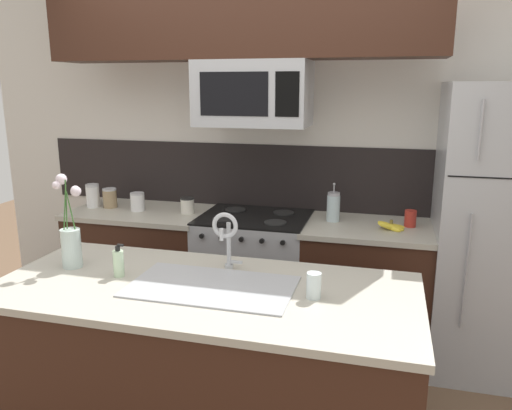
{
  "coord_description": "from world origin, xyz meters",
  "views": [
    {
      "loc": [
        0.89,
        -2.37,
        1.82
      ],
      "look_at": [
        0.18,
        0.27,
        1.16
      ],
      "focal_mm": 35.0,
      "sensor_mm": 36.0,
      "label": 1
    }
  ],
  "objects_px": {
    "storage_jar_medium": "(110,198)",
    "drinking_glass": "(314,286)",
    "storage_jar_tall": "(93,196)",
    "coffee_tin": "(410,219)",
    "banana_bunch": "(391,226)",
    "refrigerator": "(501,233)",
    "sink_faucet": "(226,233)",
    "microwave": "(253,94)",
    "storage_jar_squat": "(187,205)",
    "stove_range": "(254,277)",
    "storage_jar_short": "(138,202)",
    "flower_vase": "(71,241)",
    "french_press": "(333,207)",
    "dish_soap_bottle": "(119,263)"
  },
  "relations": [
    {
      "from": "storage_jar_medium",
      "to": "drinking_glass",
      "type": "xyz_separation_m",
      "value": [
        1.75,
        -1.27,
        -0.01
      ]
    },
    {
      "from": "storage_jar_tall",
      "to": "coffee_tin",
      "type": "bearing_deg",
      "value": 1.4
    },
    {
      "from": "banana_bunch",
      "to": "drinking_glass",
      "type": "height_order",
      "value": "drinking_glass"
    },
    {
      "from": "storage_jar_medium",
      "to": "coffee_tin",
      "type": "bearing_deg",
      "value": 0.84
    },
    {
      "from": "refrigerator",
      "to": "sink_faucet",
      "type": "distance_m",
      "value": 1.81
    },
    {
      "from": "microwave",
      "to": "coffee_tin",
      "type": "relative_size",
      "value": 6.77
    },
    {
      "from": "storage_jar_medium",
      "to": "coffee_tin",
      "type": "xyz_separation_m",
      "value": [
        2.2,
        0.03,
        -0.02
      ]
    },
    {
      "from": "microwave",
      "to": "storage_jar_squat",
      "type": "height_order",
      "value": "microwave"
    },
    {
      "from": "storage_jar_squat",
      "to": "banana_bunch",
      "type": "height_order",
      "value": "storage_jar_squat"
    },
    {
      "from": "stove_range",
      "to": "banana_bunch",
      "type": "xyz_separation_m",
      "value": [
        0.93,
        -0.06,
        0.47
      ]
    },
    {
      "from": "storage_jar_short",
      "to": "sink_faucet",
      "type": "bearing_deg",
      "value": -44.46
    },
    {
      "from": "storage_jar_tall",
      "to": "refrigerator",
      "type": "bearing_deg",
      "value": 0.54
    },
    {
      "from": "storage_jar_short",
      "to": "banana_bunch",
      "type": "height_order",
      "value": "storage_jar_short"
    },
    {
      "from": "microwave",
      "to": "sink_faucet",
      "type": "distance_m",
      "value": 1.21
    },
    {
      "from": "banana_bunch",
      "to": "flower_vase",
      "type": "bearing_deg",
      "value": -144.64
    },
    {
      "from": "stove_range",
      "to": "french_press",
      "type": "relative_size",
      "value": 3.48
    },
    {
      "from": "storage_jar_squat",
      "to": "drinking_glass",
      "type": "distance_m",
      "value": 1.68
    },
    {
      "from": "french_press",
      "to": "flower_vase",
      "type": "relative_size",
      "value": 0.55
    },
    {
      "from": "stove_range",
      "to": "drinking_glass",
      "type": "relative_size",
      "value": 7.99
    },
    {
      "from": "dish_soap_bottle",
      "to": "microwave",
      "type": "bearing_deg",
      "value": 74.02
    },
    {
      "from": "stove_range",
      "to": "storage_jar_squat",
      "type": "distance_m",
      "value": 0.72
    },
    {
      "from": "storage_jar_tall",
      "to": "storage_jar_squat",
      "type": "xyz_separation_m",
      "value": [
        0.77,
        0.01,
        -0.03
      ]
    },
    {
      "from": "refrigerator",
      "to": "coffee_tin",
      "type": "height_order",
      "value": "refrigerator"
    },
    {
      "from": "microwave",
      "to": "drinking_glass",
      "type": "bearing_deg",
      "value": -63.68
    },
    {
      "from": "storage_jar_short",
      "to": "coffee_tin",
      "type": "relative_size",
      "value": 1.24
    },
    {
      "from": "storage_jar_tall",
      "to": "dish_soap_bottle",
      "type": "bearing_deg",
      "value": -52.93
    },
    {
      "from": "stove_range",
      "to": "storage_jar_squat",
      "type": "relative_size",
      "value": 8.1
    },
    {
      "from": "coffee_tin",
      "to": "flower_vase",
      "type": "relative_size",
      "value": 0.23
    },
    {
      "from": "refrigerator",
      "to": "coffee_tin",
      "type": "bearing_deg",
      "value": 176.87
    },
    {
      "from": "storage_jar_tall",
      "to": "flower_vase",
      "type": "xyz_separation_m",
      "value": [
        0.63,
        -1.17,
        0.05
      ]
    },
    {
      "from": "refrigerator",
      "to": "french_press",
      "type": "relative_size",
      "value": 6.89
    },
    {
      "from": "storage_jar_short",
      "to": "microwave",
      "type": "bearing_deg",
      "value": 0.07
    },
    {
      "from": "storage_jar_short",
      "to": "coffee_tin",
      "type": "xyz_separation_m",
      "value": [
        1.95,
        0.07,
        -0.01
      ]
    },
    {
      "from": "banana_bunch",
      "to": "refrigerator",
      "type": "bearing_deg",
      "value": 6.93
    },
    {
      "from": "stove_range",
      "to": "storage_jar_medium",
      "type": "distance_m",
      "value": 1.26
    },
    {
      "from": "french_press",
      "to": "sink_faucet",
      "type": "relative_size",
      "value": 0.87
    },
    {
      "from": "banana_bunch",
      "to": "flower_vase",
      "type": "xyz_separation_m",
      "value": [
        -1.58,
        -1.12,
        0.12
      ]
    },
    {
      "from": "refrigerator",
      "to": "drinking_glass",
      "type": "height_order",
      "value": "refrigerator"
    },
    {
      "from": "microwave",
      "to": "storage_jar_medium",
      "type": "bearing_deg",
      "value": 178.07
    },
    {
      "from": "banana_bunch",
      "to": "sink_faucet",
      "type": "distance_m",
      "value": 1.27
    },
    {
      "from": "stove_range",
      "to": "storage_jar_squat",
      "type": "xyz_separation_m",
      "value": [
        -0.51,
        0.01,
        0.51
      ]
    },
    {
      "from": "banana_bunch",
      "to": "flower_vase",
      "type": "distance_m",
      "value": 1.94
    },
    {
      "from": "storage_jar_tall",
      "to": "sink_faucet",
      "type": "xyz_separation_m",
      "value": [
        1.41,
        -1.03,
        0.11
      ]
    },
    {
      "from": "storage_jar_medium",
      "to": "sink_faucet",
      "type": "xyz_separation_m",
      "value": [
        1.28,
        -1.05,
        0.12
      ]
    },
    {
      "from": "drinking_glass",
      "to": "stove_range",
      "type": "bearing_deg",
      "value": 115.94
    },
    {
      "from": "sink_faucet",
      "to": "drinking_glass",
      "type": "relative_size",
      "value": 2.63
    },
    {
      "from": "banana_bunch",
      "to": "sink_faucet",
      "type": "height_order",
      "value": "sink_faucet"
    },
    {
      "from": "storage_jar_tall",
      "to": "storage_jar_medium",
      "type": "xyz_separation_m",
      "value": [
        0.13,
        0.02,
        -0.02
      ]
    },
    {
      "from": "storage_jar_squat",
      "to": "sink_faucet",
      "type": "relative_size",
      "value": 0.38
    },
    {
      "from": "storage_jar_medium",
      "to": "dish_soap_bottle",
      "type": "distance_m",
      "value": 1.49
    }
  ]
}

